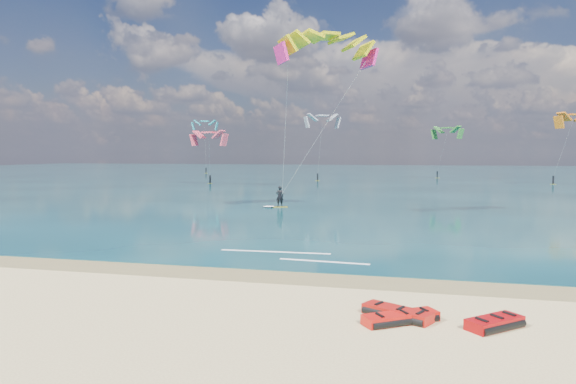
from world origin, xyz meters
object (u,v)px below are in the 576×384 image
(packed_kite_mid, at_px, (397,318))
(kitesurfer_main, at_px, (303,114))
(packed_kite_left, at_px, (401,323))
(packed_kite_right, at_px, (494,328))

(packed_kite_mid, distance_m, kitesurfer_main, 31.23)
(packed_kite_left, height_order, kitesurfer_main, kitesurfer_main)
(packed_kite_mid, relative_size, packed_kite_right, 1.20)
(packed_kite_mid, xyz_separation_m, kitesurfer_main, (-8.97, 28.62, 8.71))
(packed_kite_right, relative_size, kitesurfer_main, 0.12)
(packed_kite_right, xyz_separation_m, kitesurfer_main, (-11.84, 28.96, 8.71))
(packed_kite_left, distance_m, packed_kite_right, 2.76)
(packed_kite_right, distance_m, kitesurfer_main, 32.48)
(packed_kite_left, bearing_deg, packed_kite_mid, 70.21)
(packed_kite_left, relative_size, kitesurfer_main, 0.16)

